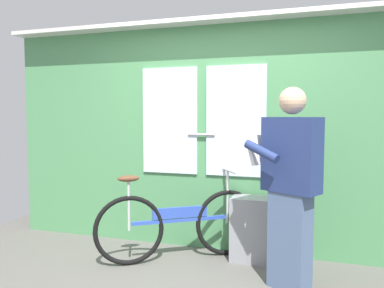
{
  "coord_description": "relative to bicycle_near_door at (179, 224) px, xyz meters",
  "views": [
    {
      "loc": [
        0.89,
        -2.44,
        1.38
      ],
      "look_at": [
        -0.14,
        0.8,
        1.13
      ],
      "focal_mm": 35.89,
      "sensor_mm": 36.0,
      "label": 1
    }
  ],
  "objects": [
    {
      "name": "trash_bin_by_wall",
      "position": [
        0.67,
        0.21,
        -0.05
      ],
      "size": [
        0.39,
        0.28,
        0.61
      ],
      "primitive_type": "cube",
      "color": "gray",
      "rests_on": "ground_plane"
    },
    {
      "name": "passenger_reading_newspaper",
      "position": [
        1.04,
        -0.3,
        0.49
      ],
      "size": [
        0.62,
        0.56,
        1.6
      ],
      "rotation": [
        0.0,
        0.0,
        2.64
      ],
      "color": "slate",
      "rests_on": "ground_plane"
    },
    {
      "name": "bicycle_near_door",
      "position": [
        0.0,
        0.0,
        0.0
      ],
      "size": [
        1.37,
        0.93,
        0.86
      ],
      "rotation": [
        0.0,
        0.0,
        0.59
      ],
      "color": "black",
      "rests_on": "ground_plane"
    },
    {
      "name": "train_door_wall",
      "position": [
        0.31,
        0.42,
        0.86
      ],
      "size": [
        4.77,
        0.28,
        2.33
      ],
      "color": "#4C8C56",
      "rests_on": "ground_plane"
    }
  ]
}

